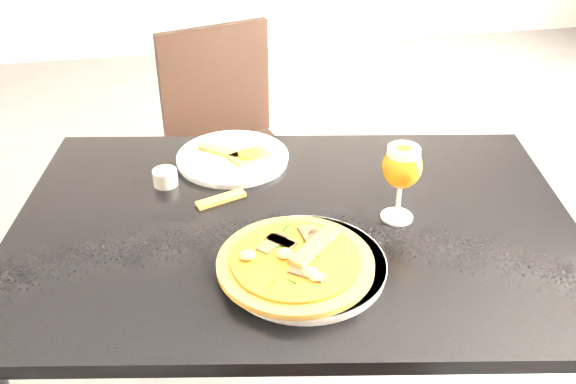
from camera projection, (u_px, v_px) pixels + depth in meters
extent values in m
plane|color=#565659|center=(388.00, 375.00, 1.98)|extent=(6.00, 6.00, 0.00)
cube|color=black|center=(294.00, 227.00, 1.38)|extent=(1.32, 0.99, 0.03)
cylinder|color=black|center=(105.00, 266.00, 1.86)|extent=(0.05, 0.05, 0.72)
cylinder|color=black|center=(476.00, 263.00, 1.87)|extent=(0.05, 0.05, 0.72)
cube|color=black|center=(239.00, 170.00, 2.18)|extent=(0.50, 0.50, 0.04)
cylinder|color=black|center=(216.00, 263.00, 2.11)|extent=(0.03, 0.03, 0.42)
cylinder|color=black|center=(304.00, 236.00, 2.24)|extent=(0.03, 0.03, 0.42)
cylinder|color=black|center=(183.00, 213.00, 2.36)|extent=(0.03, 0.03, 0.42)
cylinder|color=black|center=(264.00, 192.00, 2.49)|extent=(0.03, 0.03, 0.42)
cube|color=black|center=(215.00, 84.00, 2.19)|extent=(0.38, 0.13, 0.41)
cylinder|color=white|center=(304.00, 265.00, 1.23)|extent=(0.36, 0.36, 0.02)
cylinder|color=olive|center=(295.00, 263.00, 1.21)|extent=(0.30, 0.30, 0.01)
cylinder|color=#B1370E|center=(295.00, 259.00, 1.21)|extent=(0.25, 0.25, 0.01)
cube|color=#46261E|center=(312.00, 255.00, 1.21)|extent=(0.06, 0.03, 0.00)
cube|color=#46261E|center=(299.00, 240.00, 1.25)|extent=(0.05, 0.07, 0.00)
cube|color=#46261E|center=(260.00, 247.00, 1.23)|extent=(0.07, 0.06, 0.00)
cube|color=#46261E|center=(284.00, 265.00, 1.18)|extent=(0.07, 0.06, 0.00)
cube|color=#46261E|center=(310.00, 273.00, 1.16)|extent=(0.05, 0.07, 0.00)
ellipsoid|color=gold|center=(304.00, 251.00, 1.21)|extent=(0.03, 0.03, 0.01)
ellipsoid|color=gold|center=(281.00, 234.00, 1.26)|extent=(0.03, 0.03, 0.01)
ellipsoid|color=gold|center=(284.00, 256.00, 1.20)|extent=(0.03, 0.03, 0.01)
ellipsoid|color=gold|center=(285.00, 281.00, 1.14)|extent=(0.03, 0.03, 0.01)
ellipsoid|color=gold|center=(305.00, 260.00, 1.19)|extent=(0.03, 0.03, 0.01)
cube|color=#1B4C0D|center=(297.00, 252.00, 1.22)|extent=(0.01, 0.02, 0.00)
cube|color=#1B4C0D|center=(283.00, 244.00, 1.24)|extent=(0.01, 0.02, 0.00)
cube|color=#1B4C0D|center=(256.00, 248.00, 1.23)|extent=(0.02, 0.01, 0.00)
cube|color=#1B4C0D|center=(279.00, 261.00, 1.19)|extent=(0.02, 0.01, 0.00)
cube|color=#1B4C0D|center=(278.00, 276.00, 1.16)|extent=(0.02, 0.02, 0.00)
cube|color=#1B4C0D|center=(297.00, 263.00, 1.19)|extent=(0.00, 0.02, 0.00)
cube|color=#1B4C0D|center=(315.00, 268.00, 1.18)|extent=(0.01, 0.02, 0.00)
cube|color=#1B4C0D|center=(338.00, 258.00, 1.20)|extent=(0.02, 0.01, 0.00)
cube|color=#1B4C0D|center=(308.00, 251.00, 1.22)|extent=(0.02, 0.01, 0.00)
cube|color=olive|center=(306.00, 241.00, 1.24)|extent=(0.12, 0.12, 0.01)
cylinder|color=white|center=(233.00, 158.00, 1.59)|extent=(0.38, 0.38, 0.01)
cube|color=olive|center=(220.00, 151.00, 1.59)|extent=(0.11, 0.10, 0.01)
cube|color=olive|center=(249.00, 156.00, 1.57)|extent=(0.11, 0.09, 0.01)
cylinder|color=#B1370E|center=(249.00, 154.00, 1.57)|extent=(0.05, 0.05, 0.00)
cube|color=olive|center=(221.00, 199.00, 1.43)|extent=(0.12, 0.06, 0.01)
cylinder|color=beige|center=(165.00, 177.00, 1.49)|extent=(0.06, 0.06, 0.04)
cylinder|color=gold|center=(165.00, 173.00, 1.48)|extent=(0.05, 0.05, 0.01)
cylinder|color=silver|center=(397.00, 217.00, 1.38)|extent=(0.07, 0.07, 0.00)
cylinder|color=silver|center=(398.00, 201.00, 1.36)|extent=(0.01, 0.01, 0.07)
ellipsoid|color=#915D0E|center=(402.00, 167.00, 1.31)|extent=(0.08, 0.08, 0.10)
cylinder|color=silver|center=(404.00, 151.00, 1.29)|extent=(0.07, 0.07, 0.02)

